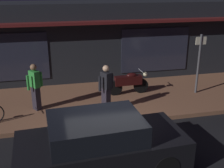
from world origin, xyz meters
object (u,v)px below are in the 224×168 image
object	(u,v)px
person_photographer	(35,86)
sign_post	(199,60)
motorcycle	(129,82)
parked_car_near	(100,144)
person_bystander	(106,88)

from	to	relation	value
person_photographer	sign_post	size ratio (longest dim) A/B	0.70
person_photographer	sign_post	xyz separation A→B (m)	(6.32, 0.22, 0.48)
motorcycle	parked_car_near	size ratio (longest dim) A/B	0.41
person_photographer	motorcycle	bearing A→B (deg)	11.12
person_bystander	parked_car_near	size ratio (longest dim) A/B	0.40
person_photographer	person_bystander	bearing A→B (deg)	-16.28
person_photographer	parked_car_near	size ratio (longest dim) A/B	0.40
person_photographer	person_bystander	distance (m)	2.47
motorcycle	parked_car_near	xyz separation A→B (m)	(-1.99, -4.35, 0.06)
person_photographer	sign_post	bearing A→B (deg)	2.04
parked_car_near	person_bystander	bearing A→B (deg)	75.51
motorcycle	person_bystander	distance (m)	1.90
motorcycle	parked_car_near	world-z (taller)	parked_car_near
person_photographer	person_bystander	size ratio (longest dim) A/B	1.00
person_bystander	sign_post	world-z (taller)	sign_post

